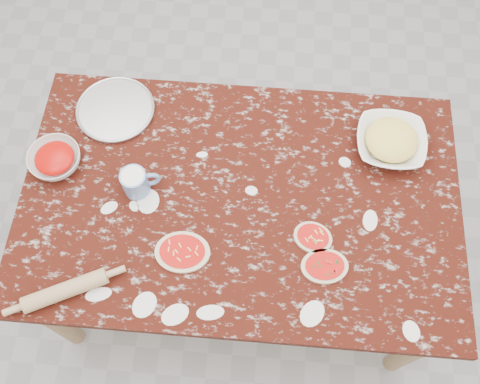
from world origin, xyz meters
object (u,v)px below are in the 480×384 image
pizza_tray (116,110)px  rolling_pin (65,290)px  cheese_bowl (390,142)px  sauce_bowl (55,160)px  flour_mug (136,182)px  worktable (240,207)px

pizza_tray → rolling_pin: bearing=-92.1°
pizza_tray → cheese_bowl: size_ratio=1.16×
sauce_bowl → cheese_bowl: size_ratio=0.75×
pizza_tray → sauce_bowl: bearing=-124.4°
pizza_tray → sauce_bowl: 0.31m
sauce_bowl → flour_mug: flour_mug is taller
pizza_tray → sauce_bowl: (-0.17, -0.25, 0.02)m
flour_mug → rolling_pin: (-0.17, -0.40, -0.03)m
worktable → rolling_pin: size_ratio=5.70×
pizza_tray → cheese_bowl: 1.07m
worktable → sauce_bowl: sauce_bowl is taller
flour_mug → rolling_pin: size_ratio=0.49×
worktable → cheese_bowl: cheese_bowl is taller
sauce_bowl → rolling_pin: (0.15, -0.48, -0.00)m
rolling_pin → pizza_tray: bearing=87.9°
worktable → pizza_tray: pizza_tray is taller
worktable → rolling_pin: (-0.55, -0.40, 0.11)m
pizza_tray → cheese_bowl: cheese_bowl is taller
flour_mug → rolling_pin: 0.44m
pizza_tray → sauce_bowl: sauce_bowl is taller
cheese_bowl → rolling_pin: size_ratio=0.93×
rolling_pin → cheese_bowl: bearing=31.0°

